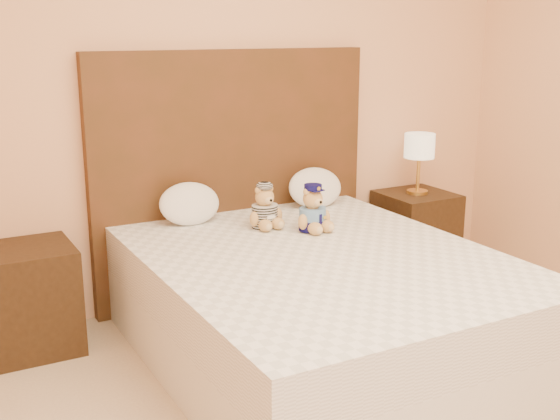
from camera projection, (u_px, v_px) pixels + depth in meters
The scene contains 9 objects.
bed at pixel (320, 307), 3.49m from camera, with size 1.60×2.00×0.55m.
headboard at pixel (233, 177), 4.23m from camera, with size 1.75×0.08×1.50m, color #512C18.
nightstand_left at pixel (30, 299), 3.59m from camera, with size 0.45×0.45×0.55m, color #321F10.
nightstand_right at pixel (415, 233), 4.75m from camera, with size 0.45×0.45×0.55m, color #321F10.
lamp at pixel (419, 149), 4.60m from camera, with size 0.20×0.20×0.40m.
teddy_police at pixel (313, 208), 3.78m from camera, with size 0.22×0.21×0.25m, color #B78147, non-canonical shape.
teddy_prisoner at pixel (265, 206), 3.84m from camera, with size 0.21×0.20×0.24m, color #B78147, non-canonical shape.
pillow_left at pixel (189, 202), 3.93m from camera, with size 0.35×0.23×0.25m, color white.
pillow_right at pixel (315, 186), 4.31m from camera, with size 0.36×0.24×0.26m, color white.
Camera 1 is at (-1.73, -1.56, 1.62)m, focal length 45.00 mm.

